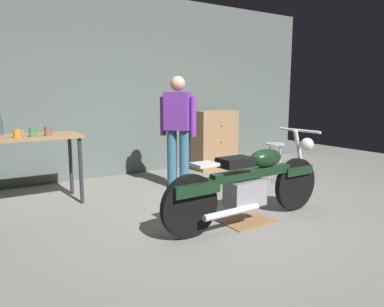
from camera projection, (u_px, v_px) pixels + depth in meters
ground_plane at (220, 218)px, 4.14m from camera, size 12.00×12.00×0.00m
back_wall at (125, 86)px, 6.22m from camera, size 8.00×0.12×3.10m
workbench at (26, 145)px, 4.48m from camera, size 1.30×0.64×0.90m
motorcycle at (250, 182)px, 3.95m from camera, size 2.19×0.60×1.00m
person_standing at (178, 127)px, 5.35m from camera, size 0.41×0.47×1.67m
shop_stool at (275, 152)px, 5.70m from camera, size 0.32×0.32×0.64m
wooden_dresser at (214, 140)px, 6.79m from camera, size 0.80×0.47×1.10m
drip_tray at (247, 221)px, 4.02m from camera, size 0.56×0.40×0.01m
mug_green_speckled at (33, 132)px, 4.33m from camera, size 0.11×0.07×0.11m
mug_orange_travel at (17, 134)px, 4.24m from camera, size 0.12×0.09×0.10m
mug_brown_stoneware at (48, 131)px, 4.42m from camera, size 0.11×0.08×0.11m
bottle at (0, 127)px, 4.49m from camera, size 0.06×0.06×0.24m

